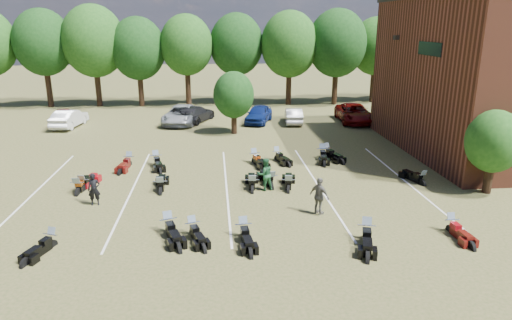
{
  "coord_description": "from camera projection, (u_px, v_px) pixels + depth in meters",
  "views": [
    {
      "loc": [
        -3.54,
        -20.11,
        8.5
      ],
      "look_at": [
        -1.31,
        4.0,
        1.2
      ],
      "focal_mm": 32.0,
      "sensor_mm": 36.0,
      "label": 1
    }
  ],
  "objects": [
    {
      "name": "motorcycle_8",
      "position": [
        78.0,
        194.0,
        23.56
      ],
      "size": [
        0.87,
        2.39,
        1.31
      ],
      "primitive_type": null,
      "rotation": [
        0.0,
        0.0,
        3.09
      ],
      "color": "black",
      "rests_on": "ground"
    },
    {
      "name": "motorcycle_16",
      "position": [
        156.0,
        165.0,
        28.39
      ],
      "size": [
        1.3,
        2.45,
        1.3
      ],
      "primitive_type": null,
      "rotation": [
        0.0,
        0.0,
        0.25
      ],
      "color": "black",
      "rests_on": "ground"
    },
    {
      "name": "person_green",
      "position": [
        265.0,
        174.0,
        23.94
      ],
      "size": [
        0.99,
        0.86,
        1.74
      ],
      "primitive_type": "imported",
      "rotation": [
        0.0,
        0.0,
        3.4
      ],
      "color": "#225B31",
      "rests_on": "ground"
    },
    {
      "name": "motorcycle_3",
      "position": [
        244.0,
        237.0,
        18.83
      ],
      "size": [
        0.92,
        2.29,
        1.24
      ],
      "primitive_type": null,
      "rotation": [
        0.0,
        0.0,
        0.1
      ],
      "color": "black",
      "rests_on": "ground"
    },
    {
      "name": "motorcycle_1",
      "position": [
        169.0,
        233.0,
        19.23
      ],
      "size": [
        1.44,
        2.47,
        1.31
      ],
      "primitive_type": null,
      "rotation": [
        0.0,
        0.0,
        0.31
      ],
      "color": "black",
      "rests_on": "ground"
    },
    {
      "name": "parking_lines",
      "position": [
        227.0,
        187.0,
        24.53
      ],
      "size": [
        20.1,
        14.0,
        0.01
      ],
      "color": "silver",
      "rests_on": "ground"
    },
    {
      "name": "motorcycle_4",
      "position": [
        366.0,
        240.0,
        18.62
      ],
      "size": [
        1.41,
        2.51,
        1.33
      ],
      "primitive_type": null,
      "rotation": [
        0.0,
        0.0,
        -0.29
      ],
      "color": "black",
      "rests_on": "ground"
    },
    {
      "name": "car_2",
      "position": [
        182.0,
        115.0,
        39.9
      ],
      "size": [
        3.52,
        6.03,
        1.58
      ],
      "primitive_type": "imported",
      "rotation": [
        0.0,
        0.0,
        -0.17
      ],
      "color": "gray",
      "rests_on": "ground"
    },
    {
      "name": "car_3",
      "position": [
        195.0,
        114.0,
        40.62
      ],
      "size": [
        3.89,
        5.41,
        1.45
      ],
      "primitive_type": "imported",
      "rotation": [
        0.0,
        0.0,
        2.73
      ],
      "color": "black",
      "rests_on": "ground"
    },
    {
      "name": "motorcycle_17",
      "position": [
        254.0,
        163.0,
        28.84
      ],
      "size": [
        1.42,
        2.45,
        1.3
      ],
      "primitive_type": null,
      "rotation": [
        0.0,
        0.0,
        0.31
      ],
      "color": "black",
      "rests_on": "ground"
    },
    {
      "name": "motorcycle_20",
      "position": [
        322.0,
        158.0,
        29.83
      ],
      "size": [
        1.11,
        2.45,
        1.32
      ],
      "primitive_type": null,
      "rotation": [
        0.0,
        0.0,
        -0.15
      ],
      "color": "black",
      "rests_on": "ground"
    },
    {
      "name": "motorcycle_18",
      "position": [
        277.0,
        160.0,
        29.46
      ],
      "size": [
        1.34,
        2.29,
        1.22
      ],
      "primitive_type": null,
      "rotation": [
        0.0,
        0.0,
        0.31
      ],
      "color": "black",
      "rests_on": "ground"
    },
    {
      "name": "motorcycle_14",
      "position": [
        129.0,
        166.0,
        28.22
      ],
      "size": [
        1.07,
        2.33,
        1.25
      ],
      "primitive_type": null,
      "rotation": [
        0.0,
        0.0,
        -0.16
      ],
      "color": "#510D0B",
      "rests_on": "ground"
    },
    {
      "name": "ground",
      "position": [
        291.0,
        207.0,
        21.94
      ],
      "size": [
        160.0,
        160.0,
        0.0
      ],
      "primitive_type": "plane",
      "color": "brown",
      "rests_on": "ground"
    },
    {
      "name": "motorcycle_6",
      "position": [
        450.0,
        232.0,
        19.32
      ],
      "size": [
        0.75,
        2.12,
        1.17
      ],
      "primitive_type": null,
      "rotation": [
        0.0,
        0.0,
        0.04
      ],
      "color": "#500E0B",
      "rests_on": "ground"
    },
    {
      "name": "motorcycle_13",
      "position": [
        421.0,
        185.0,
        24.95
      ],
      "size": [
        1.28,
        2.26,
        1.2
      ],
      "primitive_type": null,
      "rotation": [
        0.0,
        0.0,
        3.44
      ],
      "color": "black",
      "rests_on": "ground"
    },
    {
      "name": "motorcycle_7",
      "position": [
        84.0,
        191.0,
        24.08
      ],
      "size": [
        1.09,
        2.36,
        1.27
      ],
      "primitive_type": null,
      "rotation": [
        0.0,
        0.0,
        2.98
      ],
      "color": "maroon",
      "rests_on": "ground"
    },
    {
      "name": "young_tree_near_building",
      "position": [
        494.0,
        141.0,
        23.03
      ],
      "size": [
        2.8,
        2.8,
        4.16
      ],
      "color": "black",
      "rests_on": "ground"
    },
    {
      "name": "motorcycle_9",
      "position": [
        161.0,
        193.0,
        23.69
      ],
      "size": [
        0.84,
        2.41,
        1.33
      ],
      "primitive_type": null,
      "rotation": [
        0.0,
        0.0,
        3.18
      ],
      "color": "black",
      "rests_on": "ground"
    },
    {
      "name": "car_5",
      "position": [
        293.0,
        116.0,
        40.11
      ],
      "size": [
        1.82,
        4.16,
        1.33
      ],
      "primitive_type": "imported",
      "rotation": [
        0.0,
        0.0,
        3.04
      ],
      "color": "#B2B2AD",
      "rests_on": "ground"
    },
    {
      "name": "young_tree_midfield",
      "position": [
        234.0,
        95.0,
        35.65
      ],
      "size": [
        3.2,
        3.2,
        4.7
      ],
      "color": "black",
      "rests_on": "ground"
    },
    {
      "name": "tree_line",
      "position": [
        237.0,
        45.0,
        47.68
      ],
      "size": [
        56.0,
        6.0,
        9.79
      ],
      "color": "black",
      "rests_on": "ground"
    },
    {
      "name": "car_6",
      "position": [
        354.0,
        113.0,
        40.45
      ],
      "size": [
        3.05,
        5.93,
        1.6
      ],
      "primitive_type": "imported",
      "rotation": [
        0.0,
        0.0,
        -0.07
      ],
      "color": "#620705",
      "rests_on": "ground"
    },
    {
      "name": "motorcycle_19",
      "position": [
        327.0,
        157.0,
        30.09
      ],
      "size": [
        1.47,
        2.45,
        1.3
      ],
      "primitive_type": null,
      "rotation": [
        0.0,
        0.0,
        0.33
      ],
      "color": "black",
      "rests_on": "ground"
    },
    {
      "name": "motorcycle_10",
      "position": [
        288.0,
        192.0,
        23.94
      ],
      "size": [
        1.14,
        2.48,
        1.33
      ],
      "primitive_type": null,
      "rotation": [
        0.0,
        0.0,
        2.97
      ],
      "color": "black",
      "rests_on": "ground"
    },
    {
      "name": "car_0",
      "position": [
        63.0,
        117.0,
        39.31
      ],
      "size": [
        2.47,
        4.31,
        1.38
      ],
      "primitive_type": "imported",
      "rotation": [
        0.0,
        0.0,
        0.22
      ],
      "color": "maroon",
      "rests_on": "ground"
    },
    {
      "name": "car_7",
      "position": [
        412.0,
        111.0,
        41.85
      ],
      "size": [
        3.98,
        5.5,
        1.48
      ],
      "primitive_type": "imported",
      "rotation": [
        0.0,
        0.0,
        3.57
      ],
      "color": "#36353A",
      "rests_on": "ground"
    },
    {
      "name": "motorcycle_2",
      "position": [
        193.0,
        235.0,
        19.03
      ],
      "size": [
        1.29,
        2.19,
        1.17
      ],
      "primitive_type": null,
      "rotation": [
        0.0,
        0.0,
        0.32
      ],
      "color": "black",
      "rests_on": "ground"
    },
    {
      "name": "car_1",
      "position": [
        69.0,
        118.0,
        38.54
      ],
      "size": [
        2.15,
        4.74,
        1.51
      ],
      "primitive_type": "imported",
      "rotation": [
        0.0,
        0.0,
        3.02
      ],
      "color": "silver",
      "rests_on": "ground"
    },
    {
      "name": "person_black",
      "position": [
        94.0,
        189.0,
        21.99
      ],
      "size": [
        0.64,
        0.48,
        1.59
      ],
      "primitive_type": "imported",
      "rotation": [
        0.0,
        0.0,
        0.18
      ],
      "color": "black",
      "rests_on": "ground"
    },
    {
      "name": "person_grey",
      "position": [
        319.0,
        196.0,
        20.89
      ],
      "size": [
        0.99,
        1.07,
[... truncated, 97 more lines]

